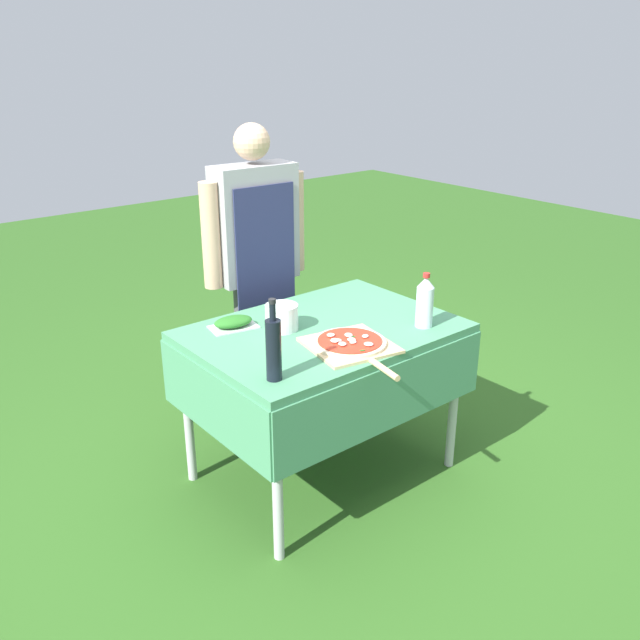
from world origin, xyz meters
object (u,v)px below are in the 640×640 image
object	(u,v)px
mixing_tub	(282,317)
person_cook	(256,252)
oil_bottle	(274,348)
water_bottle	(425,302)
pizza_on_peel	(351,344)
herb_container	(233,322)
prep_table	(323,346)

from	to	relation	value
mixing_tub	person_cook	bearing A→B (deg)	65.69
oil_bottle	mixing_tub	world-z (taller)	oil_bottle
person_cook	mixing_tub	distance (m)	0.61
person_cook	mixing_tub	world-z (taller)	person_cook
mixing_tub	water_bottle	bearing A→B (deg)	-36.05
oil_bottle	mixing_tub	size ratio (longest dim) A/B	2.20
pizza_on_peel	oil_bottle	world-z (taller)	oil_bottle
water_bottle	herb_container	xyz separation A→B (m)	(-0.64, 0.50, -0.09)
person_cook	prep_table	bearing A→B (deg)	83.92
pizza_on_peel	herb_container	world-z (taller)	herb_container
oil_bottle	water_bottle	xyz separation A→B (m)	(0.78, 0.00, -0.01)
herb_container	water_bottle	bearing A→B (deg)	-38.05
oil_bottle	herb_container	bearing A→B (deg)	73.60
water_bottle	mixing_tub	world-z (taller)	water_bottle
prep_table	mixing_tub	world-z (taller)	mixing_tub
prep_table	water_bottle	xyz separation A→B (m)	(0.34, -0.26, 0.20)
water_bottle	herb_container	distance (m)	0.81
oil_bottle	mixing_tub	xyz separation A→B (m)	(0.30, 0.36, -0.07)
mixing_tub	pizza_on_peel	bearing A→B (deg)	-73.05
herb_container	oil_bottle	bearing A→B (deg)	-106.40
pizza_on_peel	mixing_tub	bearing A→B (deg)	117.75
water_bottle	prep_table	bearing A→B (deg)	143.27
pizza_on_peel	oil_bottle	bearing A→B (deg)	-164.36
person_cook	herb_container	distance (m)	0.58
prep_table	herb_container	size ratio (longest dim) A/B	5.23
person_cook	herb_container	bearing A→B (deg)	48.27
prep_table	herb_container	xyz separation A→B (m)	(-0.29, 0.24, 0.11)
person_cook	water_bottle	world-z (taller)	person_cook
pizza_on_peel	water_bottle	world-z (taller)	water_bottle
pizza_on_peel	water_bottle	bearing A→B (deg)	6.35
prep_table	pizza_on_peel	distance (m)	0.25
prep_table	pizza_on_peel	world-z (taller)	pizza_on_peel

